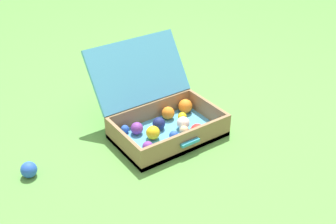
# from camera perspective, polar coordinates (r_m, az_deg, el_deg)

# --- Properties ---
(ground_plane) EXTENTS (16.00, 16.00, 0.00)m
(ground_plane) POSITION_cam_1_polar(r_m,az_deg,el_deg) (2.29, 0.81, -3.71)
(ground_plane) COLOR #569342
(open_suitcase) EXTENTS (0.56, 0.60, 0.44)m
(open_suitcase) POSITION_cam_1_polar(r_m,az_deg,el_deg) (2.31, -0.92, -0.33)
(open_suitcase) COLOR #4799C6
(open_suitcase) RESTS_ON ground
(stray_ball_on_grass) EXTENTS (0.08, 0.08, 0.08)m
(stray_ball_on_grass) POSITION_cam_1_polar(r_m,az_deg,el_deg) (2.12, -18.16, -7.36)
(stray_ball_on_grass) COLOR blue
(stray_ball_on_grass) RESTS_ON ground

